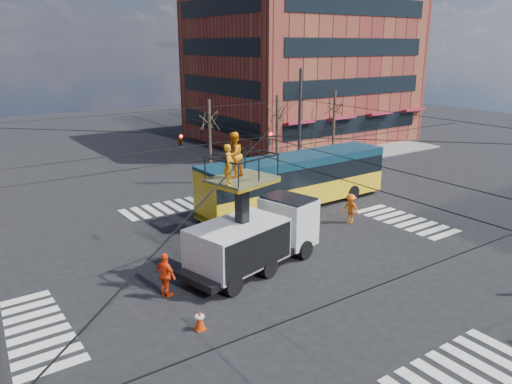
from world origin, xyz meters
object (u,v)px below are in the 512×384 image
object	(u,v)px
city_bus	(295,179)
flagger	(350,208)
utility_truck	(255,224)
traffic_cone	(200,319)
worker_ground	(166,275)

from	to	relation	value
city_bus	flagger	size ratio (longest dim) A/B	7.66
utility_truck	flagger	xyz separation A→B (m)	(7.72, 1.70, -1.20)
traffic_cone	flagger	xyz separation A→B (m)	(12.26, 4.87, 0.46)
utility_truck	flagger	size ratio (longest dim) A/B	4.36
city_bus	utility_truck	bearing A→B (deg)	-141.38
utility_truck	worker_ground	bearing A→B (deg)	170.29
city_bus	worker_ground	world-z (taller)	city_bus
utility_truck	flagger	distance (m)	8.00
traffic_cone	flagger	world-z (taller)	flagger
city_bus	flagger	world-z (taller)	city_bus
worker_ground	city_bus	bearing A→B (deg)	-79.10
utility_truck	city_bus	distance (m)	9.15
city_bus	traffic_cone	xyz separation A→B (m)	(-11.60, -8.99, -1.34)
city_bus	traffic_cone	distance (m)	14.74
city_bus	worker_ground	distance (m)	13.07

